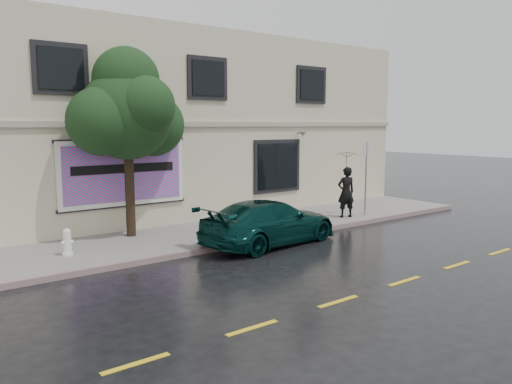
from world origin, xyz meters
TOP-DOWN VIEW (x-y plane):
  - ground at (0.00, 0.00)m, footprint 90.00×90.00m
  - sidewalk at (0.00, 3.25)m, footprint 20.00×3.50m
  - curb at (0.00, 1.50)m, footprint 20.00×0.18m
  - road_marking at (0.00, -3.50)m, footprint 19.00×0.12m
  - building at (0.00, 9.00)m, footprint 20.00×8.12m
  - billboard at (-3.20, 4.92)m, footprint 4.30×0.16m
  - car at (-0.21, 1.20)m, footprint 4.84×2.55m
  - pedestrian at (4.33, 2.30)m, footprint 0.79×0.64m
  - umbrella at (4.33, 2.30)m, footprint 1.39×1.39m
  - street_tree at (-3.33, 4.20)m, footprint 2.77×2.77m
  - fire_hydrant at (-5.64, 3.00)m, footprint 0.30×0.28m
  - sign_pole at (5.27, 2.18)m, footprint 0.34×0.07m

SIDE VIEW (x-z plane):
  - ground at x=0.00m, z-range 0.00..0.00m
  - road_marking at x=0.00m, z-range 0.00..0.01m
  - sidewalk at x=0.00m, z-range 0.00..0.15m
  - curb at x=0.00m, z-range -0.01..0.15m
  - fire_hydrant at x=-5.64m, z-range 0.14..0.87m
  - car at x=-0.21m, z-range 0.00..1.35m
  - pedestrian at x=4.33m, z-range 0.15..2.03m
  - sign_pole at x=5.27m, z-range 0.41..3.20m
  - billboard at x=-3.20m, z-range 0.95..3.15m
  - umbrella at x=4.33m, z-range 2.03..2.81m
  - building at x=0.00m, z-range 0.00..7.00m
  - street_tree at x=-3.33m, z-range 1.31..6.45m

